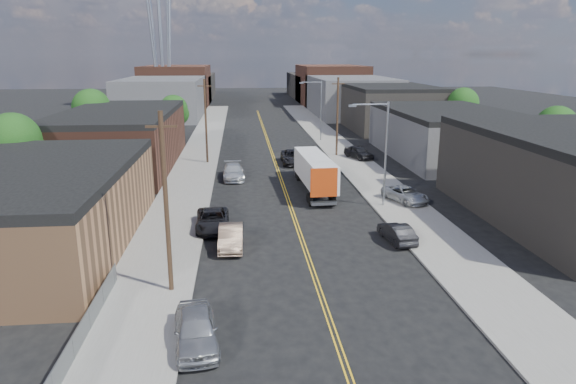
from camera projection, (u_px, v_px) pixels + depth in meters
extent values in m
plane|color=black|center=(268.00, 142.00, 77.31)|extent=(260.00, 260.00, 0.00)
cube|color=gold|center=(275.00, 162.00, 62.89)|extent=(0.32, 120.00, 0.01)
cube|color=slate|center=(197.00, 163.00, 62.01)|extent=(5.00, 140.00, 0.15)
cube|color=slate|center=(351.00, 160.00, 63.73)|extent=(5.00, 140.00, 0.15)
cube|color=#8C6140|center=(37.00, 211.00, 34.65)|extent=(12.00, 22.00, 5.00)
cube|color=black|center=(32.00, 171.00, 33.92)|extent=(12.00, 22.00, 0.60)
cube|color=#43241A|center=(121.00, 141.00, 59.52)|extent=(12.00, 26.00, 6.00)
cube|color=black|center=(118.00, 113.00, 58.66)|extent=(12.00, 26.00, 0.60)
cube|color=navy|center=(495.00, 178.00, 39.30)|extent=(0.30, 20.00, 0.80)
cube|color=#38383A|center=(447.00, 136.00, 65.13)|extent=(14.00, 24.00, 5.50)
cube|color=black|center=(449.00, 112.00, 64.34)|extent=(14.00, 24.00, 0.60)
cube|color=black|center=(389.00, 109.00, 89.94)|extent=(14.00, 22.00, 7.00)
cube|color=black|center=(390.00, 87.00, 88.95)|extent=(14.00, 22.00, 0.60)
cube|color=#38383A|center=(164.00, 97.00, 108.11)|extent=(16.00, 30.00, 8.00)
cube|color=#38383A|center=(350.00, 96.00, 111.74)|extent=(16.00, 30.00, 8.00)
cube|color=#43241A|center=(177.00, 86.00, 131.89)|extent=(16.00, 26.00, 10.00)
cube|color=#43241A|center=(331.00, 85.00, 135.52)|extent=(16.00, 26.00, 10.00)
cube|color=black|center=(185.00, 87.00, 151.51)|extent=(16.00, 40.00, 7.00)
cube|color=black|center=(319.00, 86.00, 155.14)|extent=(16.00, 40.00, 7.00)
cylinder|color=gray|center=(161.00, 45.00, 119.50)|extent=(0.80, 0.80, 30.00)
cylinder|color=gray|center=(152.00, 44.00, 117.65)|extent=(1.94, 1.94, 29.98)
cylinder|color=gray|center=(168.00, 44.00, 117.97)|extent=(1.94, 1.94, 29.98)
cylinder|color=gray|center=(155.00, 45.00, 121.03)|extent=(1.94, 1.94, 29.98)
cylinder|color=gray|center=(170.00, 45.00, 121.35)|extent=(1.94, 1.94, 29.98)
cylinder|color=gray|center=(386.00, 156.00, 43.22)|extent=(0.18, 0.18, 9.00)
cylinder|color=gray|center=(370.00, 104.00, 41.97)|extent=(3.00, 0.12, 0.12)
cube|color=gray|center=(352.00, 106.00, 41.86)|extent=(0.60, 0.25, 0.18)
cylinder|color=gray|center=(321.00, 111.00, 76.87)|extent=(0.18, 0.18, 9.00)
cylinder|color=gray|center=(311.00, 82.00, 75.62)|extent=(3.00, 0.12, 0.12)
cube|color=gray|center=(301.00, 83.00, 75.51)|extent=(0.60, 0.25, 0.18)
cylinder|color=black|center=(166.00, 206.00, 27.20)|extent=(0.26, 0.26, 10.00)
cube|color=black|center=(161.00, 127.00, 26.11)|extent=(1.60, 0.12, 0.12)
cylinder|color=black|center=(206.00, 122.00, 60.85)|extent=(0.26, 0.26, 10.00)
cube|color=black|center=(204.00, 86.00, 59.76)|extent=(1.60, 0.12, 0.12)
cylinder|color=black|center=(337.00, 117.00, 65.22)|extent=(0.26, 0.26, 10.00)
cube|color=black|center=(338.00, 84.00, 64.13)|extent=(1.60, 0.12, 0.12)
cube|color=slate|center=(73.00, 350.00, 21.79)|extent=(0.02, 16.00, 1.20)
cube|color=slate|center=(72.00, 337.00, 21.63)|extent=(0.05, 16.00, 0.05)
cylinder|color=black|center=(18.00, 178.00, 45.74)|extent=(0.36, 0.36, 4.25)
sphere|color=#16330E|center=(13.00, 140.00, 44.86)|extent=(4.76, 4.76, 4.76)
sphere|color=#16330E|center=(23.00, 149.00, 45.42)|extent=(3.74, 3.74, 3.74)
sphere|color=#16330E|center=(6.00, 147.00, 44.58)|extent=(3.40, 3.40, 3.40)
cylinder|color=black|center=(94.00, 134.00, 69.74)|extent=(0.36, 0.36, 4.50)
sphere|color=#16330E|center=(91.00, 108.00, 68.81)|extent=(5.04, 5.04, 5.04)
sphere|color=#16330E|center=(97.00, 114.00, 69.39)|extent=(3.96, 3.96, 3.96)
sphere|color=#16330E|center=(87.00, 113.00, 68.54)|extent=(3.60, 3.60, 3.60)
cylinder|color=black|center=(175.00, 129.00, 77.48)|extent=(0.36, 0.36, 3.75)
sphere|color=#16330E|center=(174.00, 109.00, 76.70)|extent=(4.20, 4.20, 4.20)
sphere|color=#16330E|center=(178.00, 114.00, 77.24)|extent=(3.30, 3.30, 3.30)
sphere|color=#16330E|center=(170.00, 113.00, 76.41)|extent=(3.00, 3.00, 3.00)
cylinder|color=black|center=(552.00, 155.00, 56.44)|extent=(0.36, 0.36, 4.00)
sphere|color=#16330E|center=(556.00, 126.00, 55.61)|extent=(4.48, 4.48, 4.48)
sphere|color=#16330E|center=(559.00, 133.00, 56.16)|extent=(3.52, 3.52, 3.52)
sphere|color=#16330E|center=(553.00, 132.00, 55.33)|extent=(3.20, 3.20, 3.20)
cylinder|color=black|center=(461.00, 125.00, 79.48)|extent=(0.36, 0.36, 4.25)
sphere|color=#16330E|center=(463.00, 103.00, 78.60)|extent=(4.76, 4.76, 4.76)
sphere|color=#16330E|center=(465.00, 109.00, 79.17)|extent=(3.74, 3.74, 3.74)
sphere|color=#16330E|center=(461.00, 107.00, 78.33)|extent=(3.40, 3.40, 3.40)
cube|color=#BDBDBD|center=(315.00, 169.00, 48.34)|extent=(2.81, 10.68, 2.47)
cube|color=#942E0B|center=(324.00, 183.00, 43.25)|extent=(2.32, 0.23, 2.49)
cube|color=gray|center=(324.00, 203.00, 43.72)|extent=(2.21, 0.71, 0.25)
cube|color=black|center=(306.00, 164.00, 54.85)|extent=(2.34, 2.93, 2.73)
cylinder|color=black|center=(321.00, 199.00, 45.08)|extent=(2.33, 0.99, 0.88)
cylinder|color=black|center=(306.00, 173.00, 55.09)|extent=(2.25, 0.99, 0.88)
imported|color=#96989B|center=(196.00, 329.00, 23.05)|extent=(2.49, 4.94, 1.61)
imported|color=#7C6451|center=(231.00, 237.00, 34.80)|extent=(1.66, 4.63, 1.52)
imported|color=black|center=(213.00, 220.00, 38.46)|extent=(2.67, 5.42, 1.48)
imported|color=#BBBFC1|center=(233.00, 172.00, 54.12)|extent=(2.40, 5.44, 1.55)
imported|color=black|center=(397.00, 233.00, 35.95)|extent=(1.90, 4.19, 1.33)
imported|color=#ADB0B2|center=(405.00, 194.00, 45.27)|extent=(3.78, 5.28, 1.33)
imported|color=black|center=(359.00, 152.00, 64.07)|extent=(3.41, 5.06, 1.60)
imported|color=black|center=(293.00, 157.00, 61.67)|extent=(2.77, 5.91, 1.63)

